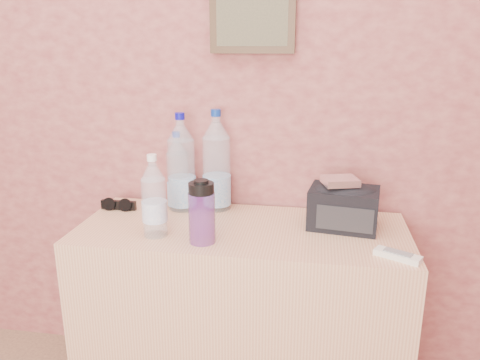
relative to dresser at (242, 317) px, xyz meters
name	(u,v)px	position (x,y,z in m)	size (l,w,h in m)	color
picture_frame	(252,16)	(0.00, 0.23, 1.05)	(0.30, 0.03, 0.25)	#382311
dresser	(242,317)	(0.00, 0.00, 0.00)	(1.12, 0.47, 0.70)	tan
pet_large_a	(178,175)	(-0.27, 0.16, 0.48)	(0.08, 0.08, 0.30)	#ADC8DA
pet_large_b	(182,168)	(-0.25, 0.15, 0.51)	(0.10, 0.10, 0.37)	white
pet_large_c	(217,166)	(-0.12, 0.18, 0.52)	(0.10, 0.10, 0.38)	silver
pet_small	(154,201)	(-0.27, -0.11, 0.47)	(0.08, 0.08, 0.27)	white
nalgene_bottle	(202,212)	(-0.10, -0.14, 0.45)	(0.08, 0.08, 0.21)	#622981
sunglasses	(119,205)	(-0.49, 0.10, 0.37)	(0.14, 0.05, 0.03)	black
ac_remote	(398,256)	(0.49, -0.16, 0.36)	(0.13, 0.04, 0.02)	white
toiletry_bag	(344,205)	(0.34, 0.06, 0.43)	(0.23, 0.16, 0.15)	black
foil_packet	(340,181)	(0.32, 0.05, 0.52)	(0.11, 0.09, 0.02)	silver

